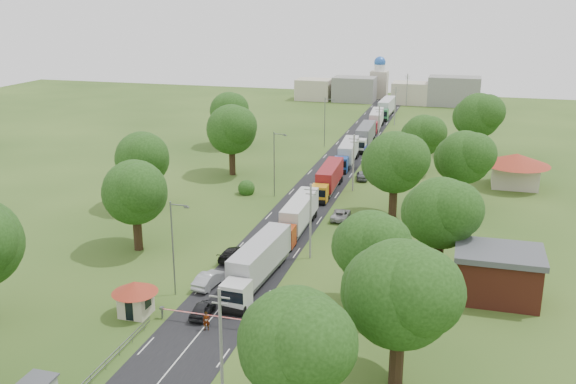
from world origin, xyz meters
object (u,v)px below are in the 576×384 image
(boom_barrier, at_px, (193,314))
(info_sign, at_px, (365,152))
(car_lane_mid, at_px, (209,279))
(pedestrian_near, at_px, (206,321))
(car_lane_front, at_px, (203,309))
(guard_booth, at_px, (135,294))
(truck_0, at_px, (257,263))

(boom_barrier, xyz_separation_m, info_sign, (6.56, 60.00, 2.11))
(car_lane_mid, height_order, pedestrian_near, pedestrian_near)
(car_lane_front, relative_size, car_lane_mid, 0.85)
(guard_booth, bearing_deg, pedestrian_near, -7.09)
(boom_barrier, xyz_separation_m, car_lane_front, (0.36, 1.50, -0.20))
(boom_barrier, distance_m, car_lane_front, 1.56)
(boom_barrier, xyz_separation_m, guard_booth, (-5.84, -0.00, 1.27))
(truck_0, xyz_separation_m, car_lane_front, (-2.71, -8.48, -1.57))
(info_sign, relative_size, truck_0, 0.27)
(pedestrian_near, bearing_deg, info_sign, 68.26)
(info_sign, distance_m, pedestrian_near, 61.17)
(boom_barrier, relative_size, info_sign, 2.25)
(info_sign, bearing_deg, truck_0, -93.99)
(truck_0, distance_m, car_lane_front, 9.04)
(guard_booth, height_order, car_lane_mid, guard_booth)
(car_lane_front, bearing_deg, info_sign, -98.98)
(car_lane_mid, bearing_deg, guard_booth, 68.01)
(boom_barrier, xyz_separation_m, pedestrian_near, (1.79, -0.95, 0.00))
(truck_0, bearing_deg, boom_barrier, -107.07)
(boom_barrier, distance_m, car_lane_mid, 7.87)
(car_lane_mid, relative_size, pedestrian_near, 2.66)
(boom_barrier, relative_size, pedestrian_near, 5.16)
(boom_barrier, xyz_separation_m, truck_0, (3.07, 9.98, 1.37))
(boom_barrier, relative_size, car_lane_mid, 1.94)
(info_sign, xyz_separation_m, car_lane_front, (-6.20, -58.50, -2.31))
(car_lane_front, height_order, car_lane_mid, car_lane_mid)
(car_lane_front, bearing_deg, pedestrian_near, 117.34)
(guard_booth, bearing_deg, car_lane_front, 13.61)
(guard_booth, xyz_separation_m, car_lane_front, (6.20, 1.50, -1.47))
(info_sign, height_order, truck_0, truck_0)
(info_sign, relative_size, pedestrian_near, 2.29)
(guard_booth, bearing_deg, truck_0, 48.27)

